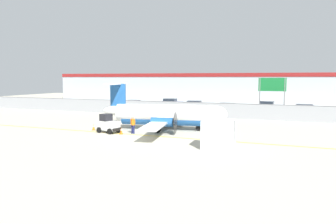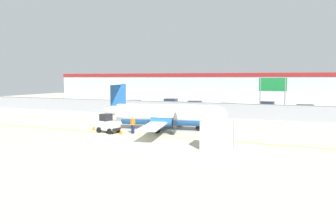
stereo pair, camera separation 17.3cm
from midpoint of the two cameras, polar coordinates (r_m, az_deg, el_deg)
The scene contains 19 objects.
ground_plane at distance 30.92m, azimuth -1.61°, elevation -4.25°, with size 140.00×140.00×0.01m.
perimeter_fence at distance 45.75m, azimuth 6.42°, elevation 0.46°, with size 98.00×0.10×2.10m.
parking_lot_strip at distance 56.96m, azimuth 9.52°, elevation 0.43°, with size 98.00×17.00×0.12m.
background_building at distance 74.90m, azimuth 12.63°, elevation 4.14°, with size 91.00×8.10×6.50m.
commuter_airplane at distance 34.49m, azimuth -0.10°, elevation -0.50°, with size 13.40×16.01×4.92m.
baggage_tug at distance 33.41m, azimuth -10.24°, elevation -2.09°, with size 2.52×1.82×1.88m.
ground_crew_worker at distance 32.45m, azimuth -6.01°, elevation -2.09°, with size 0.55×0.39×1.70m.
cargo_container at distance 25.80m, azimuth 8.87°, elevation -3.90°, with size 2.47×2.08×2.20m.
traffic_cone_near_left at distance 37.00m, azimuth -8.54°, elevation -2.13°, with size 0.36×0.36×0.64m.
traffic_cone_near_right at distance 32.36m, azimuth -8.02°, elevation -3.29°, with size 0.36×0.36×0.64m.
traffic_cone_far_left at distance 30.46m, azimuth 6.88°, elevation -3.86°, with size 0.36×0.36×0.64m.
traffic_cone_far_right at distance 35.33m, azimuth -12.69°, elevation -2.60°, with size 0.36×0.36×0.64m.
parked_car_0 at distance 56.74m, azimuth -6.07°, elevation 1.30°, with size 4.24×2.08×1.58m.
parked_car_1 at distance 60.07m, azimuth 0.66°, elevation 1.60°, with size 4.23×2.05×1.58m.
parked_car_2 at distance 54.61m, azimuth 4.67°, elevation 1.14°, with size 4.37×2.37×1.58m.
parked_car_3 at distance 50.37m, azimuth 10.18°, elevation 0.65°, with size 4.36×2.35×1.58m.
parked_car_4 at distance 55.55m, azimuth 17.10°, elevation 0.97°, with size 4.29×2.18×1.58m.
parked_car_5 at distance 51.30m, azimuth 22.94°, elevation 0.37°, with size 4.39×2.43×1.58m.
highway_sign at distance 46.22m, azimuth 17.86°, elevation 4.02°, with size 3.60×0.14×5.50m.
Camera 2 is at (12.26, -25.85, 5.50)m, focal length 35.00 mm.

